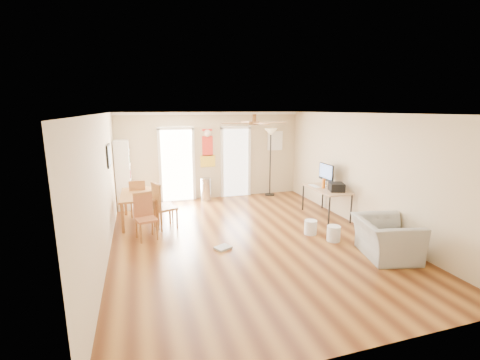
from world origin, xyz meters
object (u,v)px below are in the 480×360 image
object	(u,v)px
wastebasket_b	(311,227)
dining_chair_near	(146,217)
computer_desk	(326,202)
trash_can	(206,189)
printer	(337,187)
dining_chair_far	(138,198)
wastebasket_a	(334,233)
dining_chair_right_a	(164,203)
dining_table	(140,208)
armchair	(386,238)
torchiere_lamp	(270,162)
bookshelf	(123,174)
dining_chair_right_b	(165,205)

from	to	relation	value
wastebasket_b	dining_chair_near	bearing A→B (deg)	167.40
wastebasket_b	computer_desk	bearing A→B (deg)	45.68
trash_can	wastebasket_b	distance (m)	3.76
dining_chair_near	printer	world-z (taller)	dining_chair_near
dining_chair_far	wastebasket_a	xyz separation A→B (m)	(3.85, -2.92, -0.31)
dining_chair_right_a	dining_table	bearing A→B (deg)	67.34
dining_chair_right_a	dining_chair_far	distance (m)	0.92
printer	wastebasket_b	xyz separation A→B (m)	(-1.06, -0.70, -0.67)
dining_chair_far	armchair	xyz separation A→B (m)	(4.35, -3.84, -0.12)
torchiere_lamp	dining_chair_near	bearing A→B (deg)	-145.83
dining_chair_near	dining_chair_far	size ratio (longest dim) A/B	1.03
bookshelf	wastebasket_a	world-z (taller)	bookshelf
dining_chair_near	torchiere_lamp	distance (m)	4.68
bookshelf	armchair	distance (m)	6.71
wastebasket_a	printer	bearing A→B (deg)	56.01
dining_chair_right_b	wastebasket_b	xyz separation A→B (m)	(2.99, -1.34, -0.38)
bookshelf	printer	distance (m)	5.66
dining_chair_right_a	torchiere_lamp	distance (m)	3.82
dining_chair_right_b	wastebasket_b	world-z (taller)	dining_chair_right_b
dining_chair_right_a	computer_desk	distance (m)	4.03
dining_chair_right_b	trash_can	bearing A→B (deg)	-53.31
torchiere_lamp	bookshelf	bearing A→B (deg)	-179.72
torchiere_lamp	armchair	world-z (taller)	torchiere_lamp
dining_chair_near	trash_can	bearing A→B (deg)	41.16
trash_can	printer	distance (m)	3.84
bookshelf	dining_chair_right_b	distance (m)	2.26
dining_chair_far	dining_chair_near	bearing A→B (deg)	94.27
dining_chair_far	bookshelf	bearing A→B (deg)	-70.32
dining_chair_far	printer	size ratio (longest dim) A/B	2.44
computer_desk	printer	distance (m)	0.56
dining_chair_right_a	wastebasket_a	distance (m)	3.96
trash_can	wastebasket_a	size ratio (longest dim) A/B	2.12
bookshelf	torchiere_lamp	bearing A→B (deg)	-4.75
dining_chair_far	wastebasket_b	size ratio (longest dim) A/B	3.03
dining_chair_far	wastebasket_a	world-z (taller)	dining_chair_far
bookshelf	dining_chair_right_b	xyz separation A→B (m)	(0.94, -2.02, -0.40)
trash_can	printer	bearing A→B (deg)	-44.69
computer_desk	printer	xyz separation A→B (m)	(0.09, -0.30, 0.46)
dining_chair_far	armchair	bearing A→B (deg)	137.39
bookshelf	wastebasket_b	xyz separation A→B (m)	(3.93, -3.36, -0.77)
armchair	dining_chair_right_b	bearing A→B (deg)	67.14
dining_table	dining_chair_far	size ratio (longest dim) A/B	1.51
wastebasket_a	armchair	world-z (taller)	armchair
dining_chair_right_b	torchiere_lamp	bearing A→B (deg)	-78.99
dining_table	trash_can	size ratio (longest dim) A/B	2.10
torchiere_lamp	wastebasket_b	distance (m)	3.52
printer	dining_chair_right_a	bearing A→B (deg)	-175.49
trash_can	wastebasket_b	xyz separation A→B (m)	(1.65, -3.37, -0.18)
computer_desk	armchair	world-z (taller)	computer_desk
torchiere_lamp	computer_desk	distance (m)	2.54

